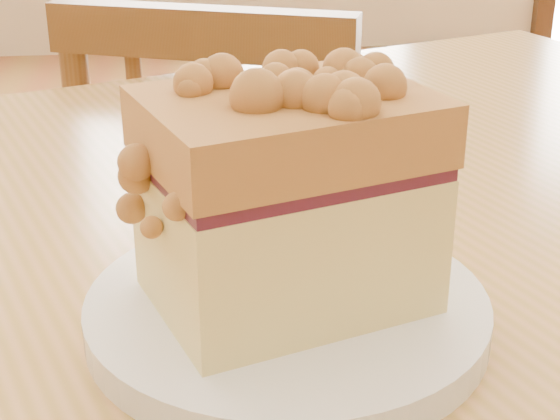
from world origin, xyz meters
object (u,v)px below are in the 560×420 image
Objects in this scene: cafe_chair_main at (242,284)px; cake_slice at (285,190)px; cafe_table_main at (264,354)px; plate at (287,312)px.

cake_slice is at bearing 108.92° from cafe_chair_main.
plate reaches higher than cafe_table_main.
cafe_table_main is 0.19m from plate.
cafe_chair_main is at bearing 88.03° from plate.
cafe_chair_main reaches higher than cafe_table_main.
cake_slice reaches higher than cafe_chair_main.
cafe_table_main is 1.55× the size of cafe_chair_main.
plate is 0.07m from cake_slice.
cafe_table_main is at bearing 108.71° from cafe_chair_main.
cafe_chair_main is at bearing 69.26° from cake_slice.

